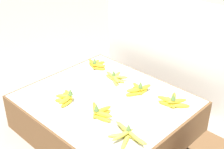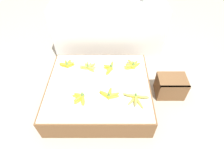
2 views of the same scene
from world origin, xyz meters
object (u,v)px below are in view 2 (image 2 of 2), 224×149
Objects in this scene: banana_bunch_front_midleft at (81,98)px; foam_tray_white at (101,1)px; banana_bunch_front_midright at (110,94)px; banana_bunch_middle_left at (68,64)px; banana_bunch_middle_right at (133,65)px; banana_bunch_middle_midleft at (89,67)px; banana_bunch_middle_midright at (110,68)px; wooden_crate at (171,86)px; banana_bunch_front_right at (136,98)px.

banana_bunch_front_midleft is 1.28m from foam_tray_white.
banana_bunch_front_midright is 1.12× the size of banana_bunch_middle_left.
banana_bunch_middle_midleft is at bearing -177.46° from banana_bunch_middle_right.
banana_bunch_front_midright is at bearing -90.28° from banana_bunch_middle_midright.
wooden_crate is 1.52× the size of banana_bunch_front_midright.
banana_bunch_middle_left is at bearing 138.34° from banana_bunch_front_midright.
banana_bunch_front_midright is 1.06× the size of banana_bunch_middle_midright.
banana_bunch_middle_right is (-0.46, 0.17, 0.18)m from wooden_crate.
banana_bunch_front_right is 1.27× the size of banana_bunch_middle_right.
banana_bunch_middle_midleft is 0.52m from banana_bunch_middle_right.
banana_bunch_front_midleft reaches higher than banana_bunch_middle_midleft.
banana_bunch_front_midright is at bearing -121.76° from banana_bunch_middle_right.
banana_bunch_middle_midleft is 0.96× the size of banana_bunch_middle_midright.
banana_bunch_front_midleft is 0.46m from banana_bunch_middle_midleft.
banana_bunch_middle_right is 0.93m from foam_tray_white.
banana_bunch_middle_left is at bearing 147.87° from banana_bunch_front_right.
foam_tray_white reaches higher than banana_bunch_middle_midright.
banana_bunch_front_right is (0.56, 0.01, -0.01)m from banana_bunch_front_midleft.
banana_bunch_middle_midright reaches higher than banana_bunch_front_right.
banana_bunch_front_midleft is 0.78× the size of banana_bunch_middle_left.
banana_bunch_middle_left reaches higher than banana_bunch_front_right.
banana_bunch_middle_midright is at bearing 169.95° from wooden_crate.
banana_bunch_front_right is 1.39× the size of banana_bunch_middle_left.
banana_bunch_middle_midright is at bearing 89.72° from banana_bunch_front_midright.
banana_bunch_front_midleft is at bearing -139.38° from banana_bunch_middle_right.
banana_bunch_middle_left is at bearing -118.49° from foam_tray_white.
banana_bunch_middle_right is (0.52, 0.02, 0.01)m from banana_bunch_middle_midleft.
foam_tray_white is (-0.13, 0.76, 0.46)m from banana_bunch_middle_midright.
foam_tray_white is at bearing 80.65° from banana_bunch_middle_midleft.
banana_bunch_front_midleft is 0.70× the size of banana_bunch_front_midright.
banana_bunch_middle_left is 0.77m from banana_bunch_middle_right.
banana_bunch_middle_midright reaches higher than wooden_crate.
banana_bunch_middle_right reaches higher than banana_bunch_front_right.
wooden_crate is at bearing 16.66° from banana_bunch_front_midleft.
banana_bunch_middle_midright reaches higher than banana_bunch_front_midleft.
banana_bunch_front_midleft is at bearing -179.26° from banana_bunch_front_right.
foam_tray_white reaches higher than wooden_crate.
banana_bunch_front_midright is 1.11× the size of banana_bunch_middle_midleft.
banana_bunch_front_midleft is 0.54m from banana_bunch_middle_left.
wooden_crate is 1.61× the size of banana_bunch_middle_midright.
banana_bunch_middle_left reaches higher than banana_bunch_middle_midleft.
banana_bunch_middle_left is 0.97× the size of foam_tray_white.
banana_bunch_front_right is 0.68m from banana_bunch_middle_midleft.
wooden_crate is at bearing -8.75° from banana_bunch_middle_left.
banana_bunch_middle_midleft is 0.25m from banana_bunch_middle_midright.
wooden_crate is 0.57m from banana_bunch_front_right.
wooden_crate is 1.39m from foam_tray_white.
banana_bunch_middle_right is at bearing -1.13° from banana_bunch_middle_left.
banana_bunch_middle_midright is at bearing 122.06° from banana_bunch_front_right.
banana_bunch_middle_midright is at bearing -80.29° from foam_tray_white.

